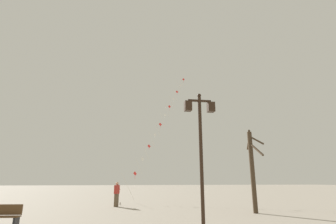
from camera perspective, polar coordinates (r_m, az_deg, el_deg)
ground_plane at (r=22.52m, az=-6.67°, el=-19.50°), size 160.00×160.00×0.00m
twin_lantern_lamp_post at (r=10.27m, az=7.22°, el=-4.69°), size 1.25×0.28×5.29m
kite_train at (r=28.10m, az=-1.30°, el=-1.95°), size 8.03×11.82×15.72m
kite_flyer at (r=19.66m, az=-11.35°, el=-17.36°), size 0.45×0.61×1.71m
bare_tree at (r=16.42m, az=18.27°, el=-11.35°), size 0.67×2.46×4.86m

